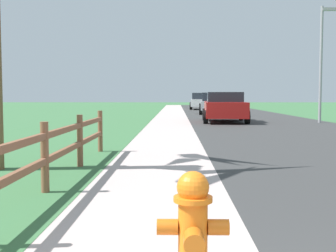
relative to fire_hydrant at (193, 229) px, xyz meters
name	(u,v)px	position (x,y,z in m)	size (l,w,h in m)	color
ground_plane	(187,118)	(0.59, 23.23, -0.42)	(120.00, 120.00, 0.00)	#3A6B3E
road_asphalt	(241,116)	(4.09, 25.23, -0.42)	(7.00, 66.00, 0.01)	#363636
curb_concrete	(140,116)	(-2.41, 25.23, -0.42)	(6.00, 66.00, 0.01)	#BBA7A2
grass_verge	(117,116)	(-3.91, 25.23, -0.41)	(5.00, 66.00, 0.00)	#3A6B3E
fire_hydrant	(193,229)	(0.00, 0.00, 0.00)	(0.49, 0.42, 0.82)	orange
rail_fence	(45,152)	(-1.90, 2.96, 0.15)	(0.11, 8.88, 0.97)	brown
parked_suv_red	(225,107)	(2.34, 19.14, 0.33)	(2.33, 4.81, 1.50)	maroon
parked_car_silver	(213,103)	(2.58, 28.70, 0.36)	(2.20, 4.61, 1.54)	#B7BABF
parked_car_white	(201,101)	(2.29, 39.22, 0.37)	(2.25, 4.67, 1.58)	white
street_lamp	(324,53)	(7.03, 18.54, 2.97)	(1.17, 0.20, 5.61)	gray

